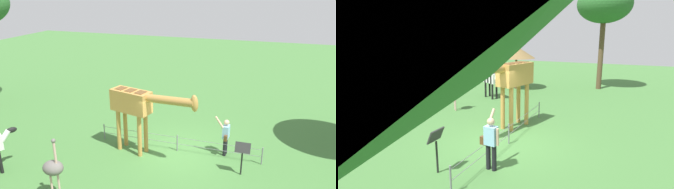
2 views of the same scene
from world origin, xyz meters
TOP-DOWN VIEW (x-y plane):
  - ground_plane at (0.00, 0.00)m, footprint 60.00×60.00m
  - giraffe at (-1.50, -0.49)m, footprint 3.93×1.41m
  - visitor at (1.99, 0.46)m, footprint 0.61×0.59m
  - ostrich at (-2.89, -4.22)m, footprint 0.70×0.56m
  - info_sign at (2.79, -0.84)m, footprint 0.56×0.21m
  - wire_fence at (0.00, 0.14)m, footprint 7.05×0.05m

SIDE VIEW (x-z plane):
  - ground_plane at x=0.00m, z-range 0.00..0.00m
  - wire_fence at x=0.00m, z-range 0.03..0.78m
  - visitor at x=1.99m, z-range 0.03..1.78m
  - info_sign at x=2.79m, z-range 0.29..1.61m
  - ostrich at x=-2.89m, z-range 0.05..2.30m
  - giraffe at x=-1.50m, z-range 0.60..3.68m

